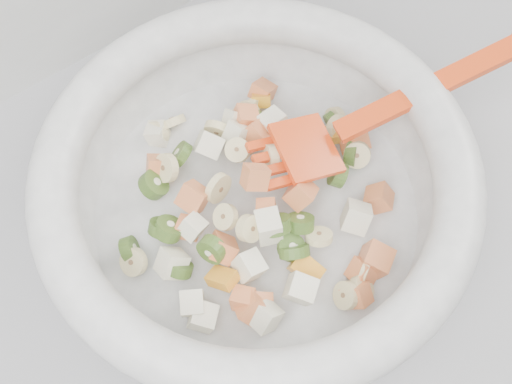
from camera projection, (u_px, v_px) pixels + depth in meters
counter at (231, 377)px, 0.97m from camera, size 2.00×0.60×0.90m
mixing_bowl at (257, 187)px, 0.55m from camera, size 0.46×0.37×0.12m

